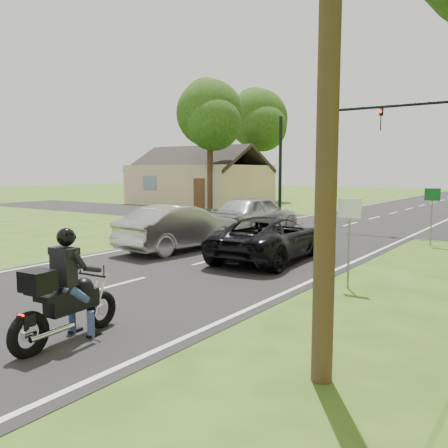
{
  "coord_description": "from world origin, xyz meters",
  "views": [
    {
      "loc": [
        8.59,
        -7.68,
        2.78
      ],
      "look_at": [
        1.12,
        3.0,
        1.3
      ],
      "focal_mm": 38.0,
      "sensor_mm": 36.0,
      "label": 1
    }
  ],
  "objects_px": {
    "sign_green": "(432,203)",
    "silver_suv": "(255,214)",
    "motorcycle_rider": "(64,298)",
    "traffic_signal": "(411,139)",
    "silver_sedan": "(180,228)",
    "dark_suv": "(270,238)",
    "sign_white": "(349,221)"
  },
  "relations": [
    {
      "from": "traffic_signal",
      "to": "silver_suv",
      "type": "bearing_deg",
      "value": -146.12
    },
    {
      "from": "silver_suv",
      "to": "sign_green",
      "type": "height_order",
      "value": "sign_green"
    },
    {
      "from": "traffic_signal",
      "to": "sign_white",
      "type": "bearing_deg",
      "value": -82.95
    },
    {
      "from": "motorcycle_rider",
      "to": "silver_suv",
      "type": "bearing_deg",
      "value": 103.83
    },
    {
      "from": "dark_suv",
      "to": "sign_green",
      "type": "distance_m",
      "value": 6.93
    },
    {
      "from": "silver_sedan",
      "to": "sign_white",
      "type": "bearing_deg",
      "value": 169.17
    },
    {
      "from": "dark_suv",
      "to": "traffic_signal",
      "type": "height_order",
      "value": "traffic_signal"
    },
    {
      "from": "dark_suv",
      "to": "sign_white",
      "type": "bearing_deg",
      "value": 143.37
    },
    {
      "from": "silver_sedan",
      "to": "traffic_signal",
      "type": "height_order",
      "value": "traffic_signal"
    },
    {
      "from": "motorcycle_rider",
      "to": "sign_green",
      "type": "xyz_separation_m",
      "value": [
        2.68,
        14.05,
        0.85
      ]
    },
    {
      "from": "motorcycle_rider",
      "to": "traffic_signal",
      "type": "height_order",
      "value": "traffic_signal"
    },
    {
      "from": "sign_white",
      "to": "sign_green",
      "type": "height_order",
      "value": "same"
    },
    {
      "from": "traffic_signal",
      "to": "motorcycle_rider",
      "type": "bearing_deg",
      "value": -93.74
    },
    {
      "from": "sign_green",
      "to": "silver_suv",
      "type": "bearing_deg",
      "value": -174.04
    },
    {
      "from": "sign_white",
      "to": "motorcycle_rider",
      "type": "bearing_deg",
      "value": -112.26
    },
    {
      "from": "motorcycle_rider",
      "to": "dark_suv",
      "type": "bearing_deg",
      "value": 90.69
    },
    {
      "from": "silver_sedan",
      "to": "sign_white",
      "type": "height_order",
      "value": "sign_white"
    },
    {
      "from": "motorcycle_rider",
      "to": "dark_suv",
      "type": "distance_m",
      "value": 8.16
    },
    {
      "from": "sign_white",
      "to": "sign_green",
      "type": "xyz_separation_m",
      "value": [
        0.2,
        8.0,
        0.0
      ]
    },
    {
      "from": "dark_suv",
      "to": "sign_green",
      "type": "bearing_deg",
      "value": -124.53
    },
    {
      "from": "dark_suv",
      "to": "traffic_signal",
      "type": "distance_m",
      "value": 9.77
    },
    {
      "from": "motorcycle_rider",
      "to": "silver_sedan",
      "type": "relative_size",
      "value": 0.46
    },
    {
      "from": "dark_suv",
      "to": "silver_suv",
      "type": "height_order",
      "value": "silver_suv"
    },
    {
      "from": "silver_sedan",
      "to": "silver_suv",
      "type": "height_order",
      "value": "silver_suv"
    },
    {
      "from": "silver_sedan",
      "to": "sign_white",
      "type": "relative_size",
      "value": 2.24
    },
    {
      "from": "motorcycle_rider",
      "to": "silver_sedan",
      "type": "distance_m",
      "value": 9.02
    },
    {
      "from": "dark_suv",
      "to": "traffic_signal",
      "type": "relative_size",
      "value": 0.77
    },
    {
      "from": "motorcycle_rider",
      "to": "dark_suv",
      "type": "relative_size",
      "value": 0.45
    },
    {
      "from": "motorcycle_rider",
      "to": "sign_green",
      "type": "height_order",
      "value": "sign_green"
    },
    {
      "from": "silver_suv",
      "to": "traffic_signal",
      "type": "bearing_deg",
      "value": -143.52
    },
    {
      "from": "silver_sedan",
      "to": "dark_suv",
      "type": "bearing_deg",
      "value": -172.2
    },
    {
      "from": "traffic_signal",
      "to": "sign_white",
      "type": "height_order",
      "value": "traffic_signal"
    }
  ]
}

